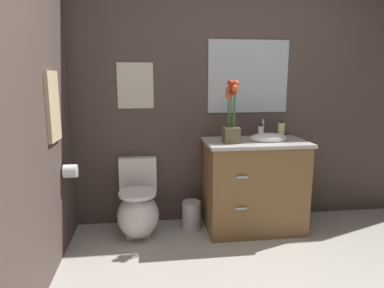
{
  "coord_description": "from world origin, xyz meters",
  "views": [
    {
      "loc": [
        -0.79,
        -1.64,
        1.43
      ],
      "look_at": [
        -0.39,
        1.3,
        0.86
      ],
      "focal_mm": 31.76,
      "sensor_mm": 36.0,
      "label": 1
    }
  ],
  "objects_px": {
    "soap_bottle": "(261,132)",
    "trash_bin": "(191,215)",
    "wall_mirror": "(248,77)",
    "toilet_paper_roll": "(71,171)",
    "lotion_bottle": "(281,130)",
    "wall_poster": "(135,86)",
    "toilet": "(138,209)",
    "flower_vase": "(231,119)",
    "hanging_towel": "(53,106)",
    "vanity_cabinet": "(254,184)"
  },
  "relations": [
    {
      "from": "toilet_paper_roll",
      "to": "wall_poster",
      "type": "bearing_deg",
      "value": 40.9
    },
    {
      "from": "wall_poster",
      "to": "toilet",
      "type": "bearing_deg",
      "value": -90.0
    },
    {
      "from": "soap_bottle",
      "to": "wall_poster",
      "type": "relative_size",
      "value": 0.35
    },
    {
      "from": "wall_mirror",
      "to": "trash_bin",
      "type": "bearing_deg",
      "value": -159.79
    },
    {
      "from": "vanity_cabinet",
      "to": "toilet_paper_roll",
      "type": "xyz_separation_m",
      "value": [
        -1.63,
        -0.17,
        0.24
      ]
    },
    {
      "from": "wall_poster",
      "to": "wall_mirror",
      "type": "relative_size",
      "value": 0.53
    },
    {
      "from": "flower_vase",
      "to": "lotion_bottle",
      "type": "distance_m",
      "value": 0.58
    },
    {
      "from": "flower_vase",
      "to": "lotion_bottle",
      "type": "height_order",
      "value": "flower_vase"
    },
    {
      "from": "toilet",
      "to": "flower_vase",
      "type": "xyz_separation_m",
      "value": [
        0.84,
        -0.09,
        0.83
      ]
    },
    {
      "from": "soap_bottle",
      "to": "wall_mirror",
      "type": "height_order",
      "value": "wall_mirror"
    },
    {
      "from": "flower_vase",
      "to": "lotion_bottle",
      "type": "relative_size",
      "value": 3.24
    },
    {
      "from": "toilet",
      "to": "lotion_bottle",
      "type": "relative_size",
      "value": 4.0
    },
    {
      "from": "wall_poster",
      "to": "wall_mirror",
      "type": "bearing_deg",
      "value": 0.0
    },
    {
      "from": "soap_bottle",
      "to": "trash_bin",
      "type": "bearing_deg",
      "value": 179.76
    },
    {
      "from": "toilet_paper_roll",
      "to": "vanity_cabinet",
      "type": "bearing_deg",
      "value": 5.94
    },
    {
      "from": "lotion_bottle",
      "to": "wall_mirror",
      "type": "distance_m",
      "value": 0.61
    },
    {
      "from": "flower_vase",
      "to": "trash_bin",
      "type": "relative_size",
      "value": 2.05
    },
    {
      "from": "toilet_paper_roll",
      "to": "hanging_towel",
      "type": "bearing_deg",
      "value": -107.39
    },
    {
      "from": "toilet",
      "to": "wall_mirror",
      "type": "relative_size",
      "value": 0.86
    },
    {
      "from": "lotion_bottle",
      "to": "toilet_paper_roll",
      "type": "height_order",
      "value": "lotion_bottle"
    },
    {
      "from": "lotion_bottle",
      "to": "toilet_paper_roll",
      "type": "relative_size",
      "value": 1.57
    },
    {
      "from": "wall_mirror",
      "to": "wall_poster",
      "type": "bearing_deg",
      "value": 180.0
    },
    {
      "from": "toilet",
      "to": "toilet_paper_roll",
      "type": "distance_m",
      "value": 0.72
    },
    {
      "from": "trash_bin",
      "to": "toilet_paper_roll",
      "type": "relative_size",
      "value": 2.47
    },
    {
      "from": "flower_vase",
      "to": "hanging_towel",
      "type": "distance_m",
      "value": 1.47
    },
    {
      "from": "trash_bin",
      "to": "wall_poster",
      "type": "xyz_separation_m",
      "value": [
        -0.51,
        0.22,
        1.23
      ]
    },
    {
      "from": "hanging_towel",
      "to": "vanity_cabinet",
      "type": "bearing_deg",
      "value": 11.56
    },
    {
      "from": "toilet_paper_roll",
      "to": "lotion_bottle",
      "type": "bearing_deg",
      "value": 8.22
    },
    {
      "from": "flower_vase",
      "to": "trash_bin",
      "type": "height_order",
      "value": "flower_vase"
    },
    {
      "from": "soap_bottle",
      "to": "wall_mirror",
      "type": "relative_size",
      "value": 0.19
    },
    {
      "from": "toilet_paper_roll",
      "to": "flower_vase",
      "type": "bearing_deg",
      "value": 4.41
    },
    {
      "from": "soap_bottle",
      "to": "wall_mirror",
      "type": "xyz_separation_m",
      "value": [
        -0.07,
        0.22,
        0.52
      ]
    },
    {
      "from": "toilet",
      "to": "wall_poster",
      "type": "xyz_separation_m",
      "value": [
        0.0,
        0.27,
        1.12
      ]
    },
    {
      "from": "toilet",
      "to": "hanging_towel",
      "type": "bearing_deg",
      "value": -147.8
    },
    {
      "from": "toilet",
      "to": "toilet_paper_roll",
      "type": "xyz_separation_m",
      "value": [
        -0.54,
        -0.2,
        0.44
      ]
    },
    {
      "from": "wall_mirror",
      "to": "soap_bottle",
      "type": "bearing_deg",
      "value": -71.69
    },
    {
      "from": "flower_vase",
      "to": "wall_poster",
      "type": "xyz_separation_m",
      "value": [
        -0.84,
        0.36,
        0.29
      ]
    },
    {
      "from": "trash_bin",
      "to": "wall_mirror",
      "type": "height_order",
      "value": "wall_mirror"
    },
    {
      "from": "soap_bottle",
      "to": "hanging_towel",
      "type": "height_order",
      "value": "hanging_towel"
    },
    {
      "from": "flower_vase",
      "to": "toilet_paper_roll",
      "type": "bearing_deg",
      "value": -175.59
    },
    {
      "from": "flower_vase",
      "to": "wall_poster",
      "type": "height_order",
      "value": "wall_poster"
    },
    {
      "from": "vanity_cabinet",
      "to": "lotion_bottle",
      "type": "relative_size",
      "value": 6.06
    },
    {
      "from": "flower_vase",
      "to": "hanging_towel",
      "type": "relative_size",
      "value": 1.07
    },
    {
      "from": "wall_mirror",
      "to": "toilet_paper_roll",
      "type": "xyz_separation_m",
      "value": [
        -1.63,
        -0.46,
        -0.77
      ]
    },
    {
      "from": "toilet",
      "to": "lotion_bottle",
      "type": "bearing_deg",
      "value": 3.35
    },
    {
      "from": "toilet",
      "to": "vanity_cabinet",
      "type": "bearing_deg",
      "value": -1.38
    },
    {
      "from": "vanity_cabinet",
      "to": "soap_bottle",
      "type": "xyz_separation_m",
      "value": [
        0.07,
        0.07,
        0.49
      ]
    },
    {
      "from": "flower_vase",
      "to": "hanging_towel",
      "type": "height_order",
      "value": "hanging_towel"
    },
    {
      "from": "soap_bottle",
      "to": "trash_bin",
      "type": "xyz_separation_m",
      "value": [
        -0.66,
        0.0,
        -0.79
      ]
    },
    {
      "from": "soap_bottle",
      "to": "lotion_bottle",
      "type": "xyz_separation_m",
      "value": [
        0.22,
        0.03,
        0.01
      ]
    }
  ]
}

